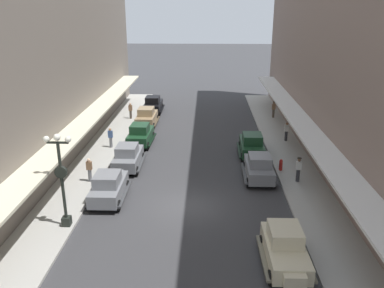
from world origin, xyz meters
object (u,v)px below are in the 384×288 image
(parked_car_2, at_px, (147,116))
(lamp_post_with_clock, at_px, (62,177))
(parked_car_0, at_px, (128,156))
(pedestrian_3, at_px, (111,138))
(parked_car_5, at_px, (252,144))
(parked_car_1, at_px, (259,167))
(parked_car_4, at_px, (285,247))
(fire_hydrant, at_px, (281,165))
(pedestrian_5, at_px, (89,170))
(parked_car_6, at_px, (153,104))
(pedestrian_2, at_px, (286,131))
(pedestrian_1, at_px, (274,109))
(parked_car_7, at_px, (109,186))
(pedestrian_4, at_px, (130,111))
(pedestrian_0, at_px, (298,169))
(parked_car_3, at_px, (140,134))

(parked_car_2, bearing_deg, lamp_post_with_clock, -94.72)
(parked_car_0, relative_size, pedestrian_3, 2.60)
(parked_car_5, bearing_deg, parked_car_1, -89.81)
(parked_car_2, relative_size, parked_car_4, 1.00)
(fire_hydrant, distance_m, pedestrian_5, 13.27)
(fire_hydrant, bearing_deg, parked_car_0, 178.43)
(parked_car_6, xyz_separation_m, lamp_post_with_clock, (-1.58, -24.12, 2.04))
(pedestrian_2, bearing_deg, pedestrian_1, 89.60)
(parked_car_6, relative_size, parked_car_7, 1.00)
(pedestrian_1, height_order, pedestrian_4, pedestrian_1)
(pedestrian_0, relative_size, pedestrian_3, 1.02)
(parked_car_4, relative_size, parked_car_7, 1.00)
(pedestrian_0, bearing_deg, pedestrian_5, -177.93)
(fire_hydrant, height_order, pedestrian_0, pedestrian_0)
(parked_car_7, distance_m, pedestrian_4, 17.94)
(parked_car_3, distance_m, pedestrian_3, 2.57)
(parked_car_5, distance_m, pedestrian_1, 11.33)
(parked_car_3, height_order, fire_hydrant, parked_car_3)
(parked_car_2, bearing_deg, fire_hydrant, -44.83)
(lamp_post_with_clock, height_order, pedestrian_5, lamp_post_with_clock)
(parked_car_4, bearing_deg, lamp_post_with_clock, 165.46)
(parked_car_3, xyz_separation_m, parked_car_5, (9.16, -2.33, 0.00))
(parked_car_5, relative_size, pedestrian_1, 2.56)
(pedestrian_2, bearing_deg, pedestrian_5, -148.55)
(parked_car_5, bearing_deg, pedestrian_0, -63.46)
(parked_car_1, distance_m, pedestrian_0, 2.58)
(parked_car_2, relative_size, pedestrian_1, 2.56)
(pedestrian_2, bearing_deg, fire_hydrant, -103.44)
(parked_car_1, distance_m, parked_car_4, 9.54)
(parked_car_0, height_order, pedestrian_3, parked_car_0)
(parked_car_1, relative_size, fire_hydrant, 5.20)
(parked_car_0, relative_size, fire_hydrant, 5.20)
(parked_car_5, xyz_separation_m, pedestrian_5, (-11.30, -5.59, 0.05))
(parked_car_2, xyz_separation_m, fire_hydrant, (11.17, -11.10, -0.38))
(pedestrian_2, height_order, pedestrian_4, same)
(parked_car_1, distance_m, parked_car_5, 4.56)
(pedestrian_0, height_order, pedestrian_5, pedestrian_0)
(parked_car_5, distance_m, pedestrian_0, 5.69)
(parked_car_3, relative_size, pedestrian_1, 2.58)
(parked_car_6, distance_m, lamp_post_with_clock, 24.25)
(pedestrian_0, bearing_deg, lamp_post_with_clock, -155.64)
(parked_car_4, height_order, pedestrian_0, parked_car_4)
(lamp_post_with_clock, xyz_separation_m, fire_hydrant, (12.75, 8.03, -2.42))
(parked_car_0, distance_m, pedestrian_0, 11.99)
(parked_car_2, xyz_separation_m, parked_car_5, (9.43, -7.91, 0.00))
(fire_hydrant, distance_m, pedestrian_4, 18.51)
(fire_hydrant, bearing_deg, parked_car_1, -141.82)
(pedestrian_3, bearing_deg, parked_car_0, -61.54)
(parked_car_2, relative_size, pedestrian_0, 2.56)
(pedestrian_0, xyz_separation_m, pedestrian_4, (-13.90, 14.96, -0.02))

